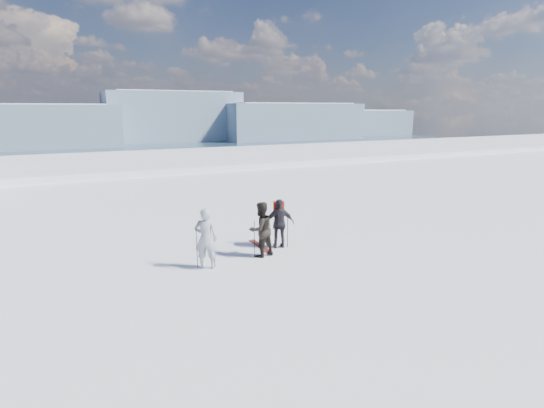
# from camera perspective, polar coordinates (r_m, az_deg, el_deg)

# --- Properties ---
(lake_basin) EXTENTS (820.00, 820.00, 71.62)m
(lake_basin) POSITION_cam_1_polar(r_m,az_deg,el_deg) (42.22, -14.28, -3.40)
(lake_basin) COLOR white
(lake_basin) RESTS_ON ground
(far_mountain_range) EXTENTS (770.00, 110.00, 53.00)m
(far_mountain_range) POSITION_cam_1_polar(r_m,az_deg,el_deg) (466.33, -21.50, 10.39)
(far_mountain_range) COLOR slate
(far_mountain_range) RESTS_ON ground
(skier_grey) EXTENTS (0.85, 0.74, 1.95)m
(skier_grey) POSITION_cam_1_polar(r_m,az_deg,el_deg) (13.47, -8.88, -4.58)
(skier_grey) COLOR #9CA2AB
(skier_grey) RESTS_ON ground
(skier_dark) EXTENTS (1.06, 0.91, 1.89)m
(skier_dark) POSITION_cam_1_polar(r_m,az_deg,el_deg) (14.38, -1.52, -3.44)
(skier_dark) COLOR black
(skier_dark) RESTS_ON ground
(skier_pack) EXTENTS (1.14, 0.75, 1.80)m
(skier_pack) POSITION_cam_1_polar(r_m,az_deg,el_deg) (15.27, 1.04, -2.65)
(skier_pack) COLOR black
(skier_pack) RESTS_ON ground
(backpack) EXTENTS (0.43, 0.33, 0.57)m
(backpack) POSITION_cam_1_polar(r_m,az_deg,el_deg) (15.24, 0.91, 1.89)
(backpack) COLOR red
(backpack) RESTS_ON skier_pack
(ski_poles) EXTENTS (3.61, 0.79, 1.36)m
(ski_poles) POSITION_cam_1_polar(r_m,az_deg,el_deg) (14.34, -2.82, -4.80)
(ski_poles) COLOR black
(ski_poles) RESTS_ON ground
(skis_loose) EXTENTS (0.24, 1.70, 0.03)m
(skis_loose) POSITION_cam_1_polar(r_m,az_deg,el_deg) (15.62, -1.58, -5.69)
(skis_loose) COLOR black
(skis_loose) RESTS_ON ground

